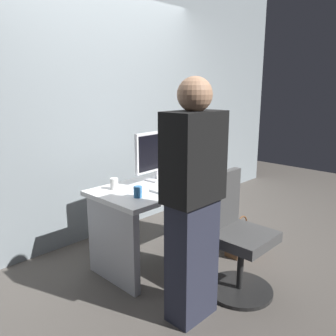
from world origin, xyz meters
TOP-DOWN VIEW (x-y plane):
  - ground_plane at (0.00, 0.00)m, footprint 9.00×9.00m
  - wall_back at (0.00, 0.92)m, footprint 6.40×0.10m
  - desk at (0.00, 0.00)m, footprint 1.31×0.68m
  - office_chair at (0.01, -0.77)m, footprint 0.52×0.52m
  - person_at_desk at (-0.48, -0.74)m, footprint 0.40×0.24m
  - monitor at (0.04, 0.12)m, footprint 0.54×0.15m
  - keyboard at (-0.05, -0.15)m, footprint 0.43×0.14m
  - mouse at (0.26, -0.13)m, footprint 0.06×0.10m
  - cup_near_keyboard at (-0.43, -0.14)m, footprint 0.07×0.07m
  - cup_by_monitor at (-0.43, 0.17)m, footprint 0.07×0.07m
  - book_stack at (0.52, 0.15)m, footprint 0.21×0.18m
  - cell_phone at (0.41, -0.14)m, footprint 0.08×0.15m
  - handbag at (0.58, -0.47)m, footprint 0.34×0.14m

SIDE VIEW (x-z plane):
  - ground_plane at x=0.00m, z-range 0.00..0.00m
  - handbag at x=0.58m, z-range -0.05..0.33m
  - office_chair at x=0.01m, z-range -0.04..0.90m
  - desk at x=0.00m, z-range 0.13..0.86m
  - cell_phone at x=0.41m, z-range 0.72..0.73m
  - keyboard at x=-0.05m, z-range 0.72..0.74m
  - mouse at x=0.26m, z-range 0.72..0.76m
  - cup_near_keyboard at x=-0.43m, z-range 0.72..0.81m
  - cup_by_monitor at x=-0.43m, z-range 0.72..0.82m
  - book_stack at x=0.52m, z-range 0.72..0.88m
  - person_at_desk at x=-0.48m, z-range 0.02..1.66m
  - monitor at x=0.04m, z-range 0.75..1.21m
  - wall_back at x=0.00m, z-range 0.00..3.00m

